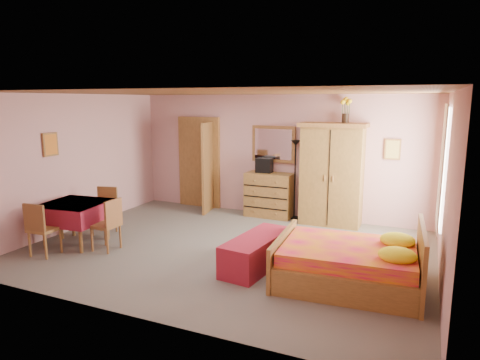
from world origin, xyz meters
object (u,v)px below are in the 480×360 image
at_px(bench, 257,252).
at_px(chair_north, 104,211).
at_px(sunflower_vase, 346,110).
at_px(chest_of_drawers, 269,195).
at_px(wall_mirror, 273,144).
at_px(wardrobe, 332,174).
at_px(dining_table, 76,223).
at_px(chair_east, 106,224).
at_px(chair_south, 44,228).
at_px(floor_lamp, 295,180).
at_px(bed, 348,253).
at_px(chair_west, 47,215).
at_px(stereo, 264,165).

bearing_deg(bench, chair_north, 173.81).
xyz_separation_m(sunflower_vase, chair_north, (-3.95, -2.47, -1.86)).
bearing_deg(chest_of_drawers, wall_mirror, 90.46).
height_order(wardrobe, dining_table, wardrobe).
bearing_deg(chair_east, bench, -83.00).
bearing_deg(bench, chair_south, -164.60).
relative_size(wardrobe, bench, 1.43).
height_order(dining_table, chair_north, chair_north).
height_order(floor_lamp, chair_north, floor_lamp).
xyz_separation_m(wall_mirror, bed, (2.17, -3.03, -1.11)).
bearing_deg(floor_lamp, wardrobe, -7.82).
distance_m(floor_lamp, chair_north, 3.88).
distance_m(wall_mirror, dining_table, 4.26).
height_order(dining_table, chair_west, chair_west).
relative_size(wall_mirror, wardrobe, 0.48).
bearing_deg(chair_north, stereo, -146.44).
relative_size(chest_of_drawers, chair_west, 1.11).
height_order(wall_mirror, chair_south, wall_mirror).
distance_m(wall_mirror, chair_east, 3.92).
distance_m(chest_of_drawers, bed, 3.56).
bearing_deg(chair_south, bed, 6.76).
bearing_deg(sunflower_vase, wall_mirror, 174.00).
xyz_separation_m(chair_south, chair_west, (-0.58, 0.59, 0.01)).
xyz_separation_m(bench, dining_table, (-3.27, -0.30, 0.13)).
distance_m(chest_of_drawers, wall_mirror, 1.10).
distance_m(bench, dining_table, 3.29).
height_order(floor_lamp, bench, floor_lamp).
relative_size(floor_lamp, chair_east, 1.90).
bearing_deg(wall_mirror, bench, -70.67).
bearing_deg(bench, chest_of_drawers, 106.42).
height_order(sunflower_vase, dining_table, sunflower_vase).
bearing_deg(chair_west, bench, 105.57).
height_order(floor_lamp, bed, floor_lamp).
height_order(floor_lamp, sunflower_vase, sunflower_vase).
distance_m(stereo, chair_north, 3.41).
relative_size(stereo, bed, 0.18).
distance_m(stereo, bed, 3.72).
bearing_deg(chair_east, chest_of_drawers, -30.01).
bearing_deg(bench, floor_lamp, 95.54).
height_order(bench, dining_table, dining_table).
xyz_separation_m(dining_table, chair_west, (-0.64, -0.04, 0.08)).
bearing_deg(sunflower_vase, bed, -77.51).
xyz_separation_m(stereo, chair_south, (-2.38, -3.72, -0.66)).
relative_size(wardrobe, chair_west, 2.25).
xyz_separation_m(floor_lamp, chair_south, (-3.06, -3.75, -0.39)).
bearing_deg(wardrobe, bench, -101.27).
bearing_deg(bench, wall_mirror, 105.32).
relative_size(bench, dining_table, 1.41).
distance_m(floor_lamp, wardrobe, 0.82).
height_order(stereo, chair_east, stereo).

